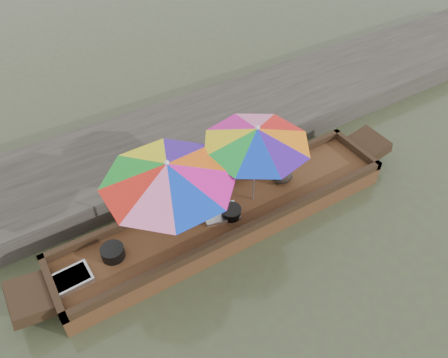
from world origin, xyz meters
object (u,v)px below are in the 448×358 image
cooking_pot (113,252)px  vendor (284,158)px  boat_hull (227,218)px  umbrella_bow (171,201)px  umbrella_stern (255,165)px  supply_bag (208,194)px  tray_crayfish (71,279)px  tray_scallop (221,213)px  charcoal_grill (231,213)px

cooking_pot → vendor: size_ratio=0.35×
boat_hull → umbrella_bow: size_ratio=3.00×
vendor → cooking_pot: bearing=1.1°
umbrella_bow → umbrella_stern: size_ratio=1.16×
supply_bag → umbrella_bow: bearing=-154.1°
boat_hull → tray_crayfish: bearing=179.7°
boat_hull → umbrella_stern: size_ratio=3.48×
umbrella_bow → tray_crayfish: bearing=179.5°
tray_scallop → umbrella_stern: (0.65, 0.02, 0.74)m
supply_bag → vendor: size_ratio=0.27×
boat_hull → cooking_pot: bearing=176.7°
tray_crayfish → umbrella_stern: umbrella_stern is taller
tray_crayfish → tray_scallop: (2.50, -0.03, -0.01)m
vendor → tray_scallop: bearing=6.7°
cooking_pot → boat_hull: bearing=-3.3°
cooking_pot → tray_crayfish: (-0.68, -0.10, -0.05)m
boat_hull → umbrella_stern: umbrella_stern is taller
tray_scallop → boat_hull: bearing=7.7°
tray_crayfish → vendor: bearing=1.5°
charcoal_grill → cooking_pot: bearing=173.1°
charcoal_grill → umbrella_stern: 0.88m
charcoal_grill → umbrella_bow: (-0.96, 0.13, 0.70)m
boat_hull → umbrella_stern: (0.52, 0.00, 0.95)m
cooking_pot → tray_crayfish: size_ratio=0.61×
charcoal_grill → supply_bag: size_ratio=1.15×
tray_crayfish → charcoal_grill: charcoal_grill is taller
tray_crayfish → umbrella_bow: size_ratio=0.29×
supply_bag → umbrella_stern: (0.66, -0.40, 0.65)m
tray_crayfish → supply_bag: size_ratio=2.06×
cooking_pot → umbrella_stern: bearing=-2.6°
charcoal_grill → supply_bag: 0.55m
cooking_pot → supply_bag: (1.81, 0.29, 0.04)m
boat_hull → charcoal_grill: 0.28m
tray_crayfish → charcoal_grill: 2.63m
supply_bag → tray_scallop: bearing=-89.0°
cooking_pot → charcoal_grill: (1.94, -0.24, -0.02)m
cooking_pot → umbrella_bow: 1.20m
boat_hull → cooking_pot: 1.97m
supply_bag → umbrella_stern: umbrella_stern is taller
supply_bag → tray_crayfish: bearing=-171.2°
boat_hull → cooking_pot: size_ratio=16.60×
boat_hull → vendor: (1.22, 0.12, 0.69)m
boat_hull → tray_scallop: size_ratio=10.18×
cooking_pot → tray_scallop: 1.82m
cooking_pot → umbrella_bow: size_ratio=0.18×
tray_scallop → vendor: vendor is taller
tray_crayfish → supply_bag: supply_bag is taller
supply_bag → umbrella_stern: 1.00m
umbrella_bow → cooking_pot: bearing=173.6°
boat_hull → charcoal_grill: (-0.01, -0.13, 0.25)m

